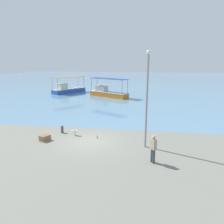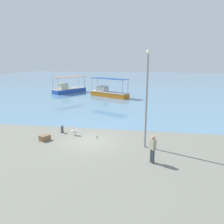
{
  "view_description": "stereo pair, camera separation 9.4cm",
  "coord_description": "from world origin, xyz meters",
  "px_view_note": "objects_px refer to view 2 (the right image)",
  "views": [
    {
      "loc": [
        3.99,
        -15.05,
        5.97
      ],
      "look_at": [
        1.12,
        3.75,
        1.39
      ],
      "focal_mm": 35.0,
      "sensor_mm": 36.0,
      "label": 1
    },
    {
      "loc": [
        4.08,
        -15.04,
        5.97
      ],
      "look_at": [
        1.12,
        3.75,
        1.39
      ],
      "focal_mm": 35.0,
      "sensor_mm": 36.0,
      "label": 2
    }
  ],
  "objects_px": {
    "fishing_boat_far_left": "(68,89)",
    "pelican": "(75,131)",
    "fisherman_standing": "(153,148)",
    "cargo_crate": "(45,138)",
    "fishing_boat_outer": "(108,92)",
    "glass_bottle": "(97,137)",
    "mooring_bollard": "(62,129)",
    "lamp_post": "(147,95)"
  },
  "relations": [
    {
      "from": "fishing_boat_outer",
      "to": "glass_bottle",
      "type": "xyz_separation_m",
      "value": [
        2.55,
        -19.65,
        -0.57
      ]
    },
    {
      "from": "fishing_boat_far_left",
      "to": "lamp_post",
      "type": "xyz_separation_m",
      "value": [
        14.22,
        -23.86,
        2.96
      ]
    },
    {
      "from": "fishing_boat_outer",
      "to": "fisherman_standing",
      "type": "xyz_separation_m",
      "value": [
        6.7,
        -23.17,
        0.23
      ]
    },
    {
      "from": "mooring_bollard",
      "to": "cargo_crate",
      "type": "xyz_separation_m",
      "value": [
        -0.65,
        -1.88,
        -0.14
      ]
    },
    {
      "from": "pelican",
      "to": "fisherman_standing",
      "type": "height_order",
      "value": "fisherman_standing"
    },
    {
      "from": "lamp_post",
      "to": "mooring_bollard",
      "type": "relative_size",
      "value": 10.23
    },
    {
      "from": "fisherman_standing",
      "to": "glass_bottle",
      "type": "distance_m",
      "value": 5.5
    },
    {
      "from": "fishing_boat_far_left",
      "to": "mooring_bollard",
      "type": "distance_m",
      "value": 23.06
    },
    {
      "from": "lamp_post",
      "to": "mooring_bollard",
      "type": "distance_m",
      "value": 7.88
    },
    {
      "from": "cargo_crate",
      "to": "glass_bottle",
      "type": "bearing_deg",
      "value": 15.29
    },
    {
      "from": "fisherman_standing",
      "to": "glass_bottle",
      "type": "height_order",
      "value": "fisherman_standing"
    },
    {
      "from": "fishing_boat_outer",
      "to": "mooring_bollard",
      "type": "xyz_separation_m",
      "value": [
        -0.62,
        -18.8,
        -0.34
      ]
    },
    {
      "from": "mooring_bollard",
      "to": "pelican",
      "type": "bearing_deg",
      "value": -19.34
    },
    {
      "from": "fishing_boat_far_left",
      "to": "fishing_boat_outer",
      "type": "bearing_deg",
      "value": -20.91
    },
    {
      "from": "mooring_bollard",
      "to": "fisherman_standing",
      "type": "height_order",
      "value": "fisherman_standing"
    },
    {
      "from": "pelican",
      "to": "cargo_crate",
      "type": "xyz_separation_m",
      "value": [
        -1.87,
        -1.46,
        -0.17
      ]
    },
    {
      "from": "pelican",
      "to": "lamp_post",
      "type": "bearing_deg",
      "value": -15.61
    },
    {
      "from": "cargo_crate",
      "to": "glass_bottle",
      "type": "xyz_separation_m",
      "value": [
        3.82,
        1.04,
        -0.1
      ]
    },
    {
      "from": "fishing_boat_far_left",
      "to": "pelican",
      "type": "bearing_deg",
      "value": -68.94
    },
    {
      "from": "fishing_boat_outer",
      "to": "pelican",
      "type": "distance_m",
      "value": 19.25
    },
    {
      "from": "fishing_boat_outer",
      "to": "fisherman_standing",
      "type": "distance_m",
      "value": 24.12
    },
    {
      "from": "fisherman_standing",
      "to": "pelican",
      "type": "bearing_deg",
      "value": 147.14
    },
    {
      "from": "fishing_boat_outer",
      "to": "lamp_post",
      "type": "relative_size",
      "value": 1.05
    },
    {
      "from": "lamp_post",
      "to": "glass_bottle",
      "type": "relative_size",
      "value": 24.3
    },
    {
      "from": "pelican",
      "to": "cargo_crate",
      "type": "height_order",
      "value": "pelican"
    },
    {
      "from": "fishing_boat_outer",
      "to": "glass_bottle",
      "type": "bearing_deg",
      "value": -82.61
    },
    {
      "from": "fisherman_standing",
      "to": "lamp_post",
      "type": "bearing_deg",
      "value": 100.86
    },
    {
      "from": "pelican",
      "to": "mooring_bollard",
      "type": "relative_size",
      "value": 1.26
    },
    {
      "from": "cargo_crate",
      "to": "mooring_bollard",
      "type": "bearing_deg",
      "value": 71.03
    },
    {
      "from": "fishing_boat_far_left",
      "to": "lamp_post",
      "type": "bearing_deg",
      "value": -59.2
    },
    {
      "from": "lamp_post",
      "to": "cargo_crate",
      "type": "bearing_deg",
      "value": 179.08
    },
    {
      "from": "cargo_crate",
      "to": "fishing_boat_outer",
      "type": "bearing_deg",
      "value": 86.5
    },
    {
      "from": "mooring_bollard",
      "to": "cargo_crate",
      "type": "height_order",
      "value": "mooring_bollard"
    },
    {
      "from": "lamp_post",
      "to": "pelican",
      "type": "bearing_deg",
      "value": 164.39
    },
    {
      "from": "fishing_boat_outer",
      "to": "mooring_bollard",
      "type": "bearing_deg",
      "value": -91.89
    },
    {
      "from": "fishing_boat_outer",
      "to": "pelican",
      "type": "xyz_separation_m",
      "value": [
        0.6,
        -19.23,
        -0.3
      ]
    },
    {
      "from": "lamp_post",
      "to": "cargo_crate",
      "type": "height_order",
      "value": "lamp_post"
    },
    {
      "from": "fishing_boat_far_left",
      "to": "cargo_crate",
      "type": "relative_size",
      "value": 9.02
    },
    {
      "from": "fishing_boat_outer",
      "to": "glass_bottle",
      "type": "distance_m",
      "value": 19.82
    },
    {
      "from": "fishing_boat_far_left",
      "to": "pelican",
      "type": "distance_m",
      "value": 23.88
    },
    {
      "from": "pelican",
      "to": "fisherman_standing",
      "type": "distance_m",
      "value": 7.27
    },
    {
      "from": "fishing_boat_far_left",
      "to": "lamp_post",
      "type": "height_order",
      "value": "lamp_post"
    }
  ]
}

